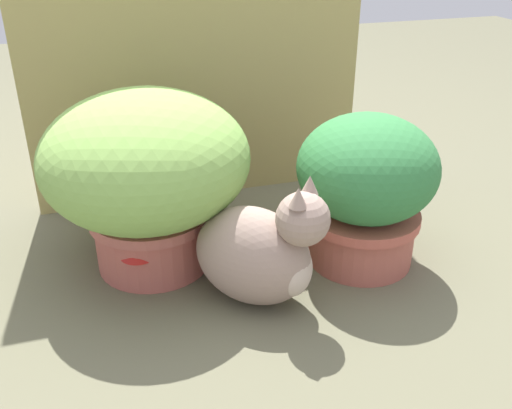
{
  "coord_description": "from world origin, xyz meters",
  "views": [
    {
      "loc": [
        -0.24,
        -1.02,
        0.77
      ],
      "look_at": [
        0.09,
        0.07,
        0.18
      ],
      "focal_mm": 40.15,
      "sensor_mm": 36.0,
      "label": 1
    }
  ],
  "objects_px": {
    "grass_planter": "(147,171)",
    "leafy_planter": "(366,186)",
    "cat": "(260,253)",
    "mushroom_ornament_red": "(139,254)"
  },
  "relations": [
    {
      "from": "grass_planter",
      "to": "leafy_planter",
      "type": "relative_size",
      "value": 1.28
    },
    {
      "from": "cat",
      "to": "leafy_planter",
      "type": "bearing_deg",
      "value": 17.45
    },
    {
      "from": "grass_planter",
      "to": "cat",
      "type": "distance_m",
      "value": 0.32
    },
    {
      "from": "cat",
      "to": "mushroom_ornament_red",
      "type": "distance_m",
      "value": 0.28
    },
    {
      "from": "mushroom_ornament_red",
      "to": "grass_planter",
      "type": "bearing_deg",
      "value": 65.5
    },
    {
      "from": "grass_planter",
      "to": "cat",
      "type": "bearing_deg",
      "value": -47.62
    },
    {
      "from": "grass_planter",
      "to": "mushroom_ornament_red",
      "type": "xyz_separation_m",
      "value": [
        -0.04,
        -0.09,
        -0.16
      ]
    },
    {
      "from": "leafy_planter",
      "to": "cat",
      "type": "height_order",
      "value": "leafy_planter"
    },
    {
      "from": "grass_planter",
      "to": "mushroom_ornament_red",
      "type": "distance_m",
      "value": 0.19
    },
    {
      "from": "grass_planter",
      "to": "cat",
      "type": "relative_size",
      "value": 1.39
    }
  ]
}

